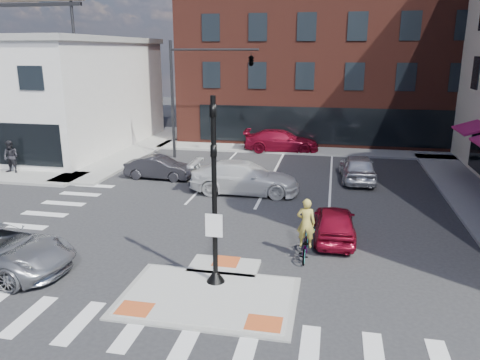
% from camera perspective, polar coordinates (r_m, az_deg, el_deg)
% --- Properties ---
extents(ground, '(120.00, 120.00, 0.00)m').
position_cam_1_polar(ground, '(15.30, -3.35, -13.29)').
color(ground, '#28282B').
rests_on(ground, ground).
extents(refuge_island, '(5.40, 4.65, 0.13)m').
position_cam_1_polar(refuge_island, '(15.06, -3.61, -13.58)').
color(refuge_island, gray).
rests_on(refuge_island, ground).
extents(sidewalk_nw, '(23.50, 20.50, 0.15)m').
position_cam_1_polar(sidewalk_nw, '(35.50, -23.74, 2.38)').
color(sidewalk_nw, gray).
rests_on(sidewalk_nw, ground).
extents(sidewalk_n, '(26.00, 3.00, 0.15)m').
position_cam_1_polar(sidewalk_n, '(35.70, 10.38, 3.52)').
color(sidewalk_n, gray).
rests_on(sidewalk_n, ground).
extents(building_nw, '(20.40, 16.40, 14.40)m').
position_cam_1_polar(building_nw, '(41.75, -26.66, 9.63)').
color(building_nw, silver).
rests_on(building_nw, ground).
extents(building_n, '(24.40, 18.40, 15.50)m').
position_cam_1_polar(building_n, '(44.93, 11.20, 15.84)').
color(building_n, '#522219').
rests_on(building_n, ground).
extents(building_far_left, '(10.00, 12.00, 10.00)m').
position_cam_1_polar(building_far_left, '(65.41, 4.95, 13.44)').
color(building_far_left, slate).
rests_on(building_far_left, ground).
extents(building_far_right, '(12.00, 12.00, 12.00)m').
position_cam_1_polar(building_far_right, '(67.18, 16.59, 13.78)').
color(building_far_right, brown).
rests_on(building_far_right, ground).
extents(signal_pole, '(0.60, 0.60, 5.98)m').
position_cam_1_polar(signal_pole, '(14.67, -3.11, -4.47)').
color(signal_pole, black).
rests_on(signal_pole, refuge_island).
extents(mast_arm_signal, '(6.10, 2.24, 8.00)m').
position_cam_1_polar(mast_arm_signal, '(31.74, -1.33, 13.46)').
color(mast_arm_signal, black).
rests_on(mast_arm_signal, ground).
extents(red_sedan, '(1.77, 4.08, 1.37)m').
position_cam_1_polar(red_sedan, '(19.24, 11.44, -5.11)').
color(red_sedan, maroon).
rests_on(red_sedan, ground).
extents(white_pickup, '(5.83, 2.46, 1.68)m').
position_cam_1_polar(white_pickup, '(24.82, 0.56, 0.30)').
color(white_pickup, silver).
rests_on(white_pickup, ground).
extents(bg_car_dark, '(4.07, 1.58, 1.32)m').
position_cam_1_polar(bg_car_dark, '(28.06, -9.80, 1.50)').
color(bg_car_dark, '#26252A').
rests_on(bg_car_dark, ground).
extents(bg_car_silver, '(2.16, 4.78, 1.59)m').
position_cam_1_polar(bg_car_silver, '(28.01, 14.16, 1.50)').
color(bg_car_silver, silver).
rests_on(bg_car_silver, ground).
extents(bg_car_red, '(5.68, 2.57, 1.61)m').
position_cam_1_polar(bg_car_red, '(35.26, 5.06, 4.78)').
color(bg_car_red, maroon).
rests_on(bg_car_red, ground).
extents(cyclist, '(0.67, 1.83, 2.28)m').
position_cam_1_polar(cyclist, '(17.29, 7.97, -7.06)').
color(cyclist, '#3F3F44').
rests_on(cyclist, ground).
extents(pedestrian_a, '(0.99, 0.79, 1.98)m').
position_cam_1_polar(pedestrian_a, '(31.50, -26.15, 2.54)').
color(pedestrian_a, black).
rests_on(pedestrian_a, sidewalk_nw).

